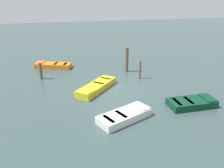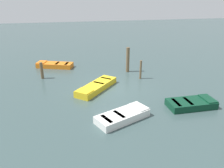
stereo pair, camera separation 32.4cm
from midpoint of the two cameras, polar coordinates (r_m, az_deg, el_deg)
name	(u,v)px [view 1 (the left image)]	position (r m, az deg, el deg)	size (l,w,h in m)	color
ground_plane	(112,89)	(15.74, -0.59, -1.18)	(80.00, 80.00, 0.00)	#384C4C
rowboat_white	(125,116)	(11.98, 2.39, -7.93)	(2.22, 3.09, 0.46)	silver
rowboat_dark_green	(192,103)	(14.04, 18.71, -4.44)	(1.29, 2.70, 0.46)	#0C3823
rowboat_orange	(53,65)	(20.84, -14.96, 4.54)	(2.06, 3.30, 0.46)	orange
rowboat_yellow	(96,87)	(15.54, -4.53, -0.71)	(3.47, 3.24, 0.46)	gold
mooring_piling_near_left	(41,71)	(18.18, -17.89, 3.11)	(0.23, 0.23, 1.29)	brown
mooring_piling_near_right	(127,60)	(18.93, 3.21, 6.10)	(0.28, 0.28, 2.06)	brown
mooring_piling_far_right	(140,70)	(17.50, 6.48, 3.61)	(0.16, 0.16, 1.45)	brown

